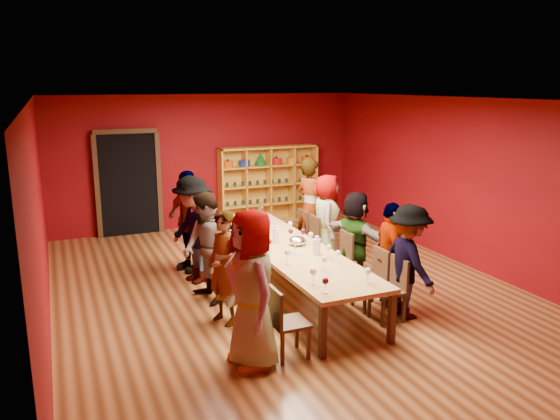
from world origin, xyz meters
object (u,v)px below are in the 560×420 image
Objects in this scene: chair_person_right_2 at (341,256)px; chair_person_right_4 at (298,231)px; chair_person_right_0 at (392,286)px; tasting_table at (287,249)px; wine_bottle at (260,213)px; chair_person_left_3 at (214,251)px; person_right_4 at (310,207)px; person_left_0 at (252,289)px; person_right_2 at (356,238)px; chair_person_right_3 at (309,238)px; chair_person_left_2 at (231,267)px; shelving_unit at (268,181)px; person_left_2 at (206,248)px; spittoon_bowl at (297,241)px; chair_person_left_4 at (204,241)px; person_left_3 at (193,230)px; chair_person_left_0 at (284,319)px; person_right_1 at (390,254)px; person_right_3 at (326,219)px; chair_person_right_1 at (374,275)px; chair_person_left_1 at (249,285)px; person_left_4 at (189,221)px; person_right_0 at (409,262)px; person_left_1 at (224,268)px.

chair_person_right_2 and chair_person_right_4 have the same top height.
chair_person_right_0 is at bearing -90.00° from chair_person_right_4.
wine_bottle is at bearing 82.47° from tasting_table.
chair_person_left_3 is 2.19m from person_right_4.
person_right_2 is (2.49, 1.88, -0.17)m from person_left_0.
person_left_0 is 3.79m from chair_person_right_3.
shelving_unit is at bearing 61.49° from chair_person_left_2.
person_left_2 is 6.01× the size of spittoon_bowl.
chair_person_left_4 is at bearing 157.36° from person_left_2.
chair_person_right_0 is (2.16, -2.54, -0.40)m from person_left_3.
chair_person_left_0 is at bearing -120.88° from chair_person_right_3.
chair_person_left_2 is (0.40, 2.04, -0.44)m from person_left_0.
person_right_1 is 1.07m from chair_person_right_2.
chair_person_left_2 is 1.00× the size of chair_person_right_0.
wine_bottle reaches higher than chair_person_left_0.
person_right_3 is at bearing 77.06° from person_left_3.
chair_person_left_2 is at bearing -123.03° from wine_bottle.
chair_person_right_1 is at bearing -95.14° from shelving_unit.
chair_person_left_1 is 1.73m from chair_person_left_3.
person_left_4 is (-0.26, 2.35, 0.40)m from chair_person_left_1.
chair_person_left_0 and chair_person_right_3 have the same top height.
person_right_3 is 5.84× the size of spittoon_bowl.
chair_person_left_1 is at bearing -18.31° from person_left_4.
chair_person_left_4 is 3.42m from person_right_1.
chair_person_right_4 is (0.91, 1.56, -0.20)m from tasting_table.
person_left_4 reaches higher than person_right_3.
chair_person_right_0 is 1.00× the size of chair_person_right_3.
chair_person_right_4 is at bearing 90.00° from chair_person_right_1.
person_left_2 is 2.72m from person_right_1.
tasting_table is 1.19m from chair_person_left_1.
person_left_0 is (-2.70, -6.29, -0.05)m from shelving_unit.
chair_person_left_0 is 3.01m from person_left_3.
tasting_table is at bearing 38.95° from chair_person_left_1.
chair_person_left_3 is 2.76m from chair_person_right_1.
chair_person_right_4 is 0.47× the size of person_right_4.
chair_person_left_1 is at bearing -146.41° from spittoon_bowl.
chair_person_left_1 is 1.00× the size of chair_person_right_3.
person_left_3 is at bearing -150.21° from wine_bottle.
person_left_0 is at bearing -122.17° from chair_person_right_4.
chair_person_left_2 is 1.00× the size of chair_person_left_3.
shelving_unit is 4.86m from chair_person_left_2.
person_left_4 is at bearing 38.71° from person_right_0.
person_right_2 is at bearing 51.20° from person_left_3.
wine_bottle reaches higher than chair_person_right_3.
person_left_1 is 1.02× the size of person_right_1.
chair_person_left_2 is (0.35, 0.81, -0.30)m from person_left_1.
person_left_3 is 1.72m from wine_bottle.
chair_person_right_4 is (0.00, 1.64, 0.00)m from chair_person_right_2.
spittoon_bowl is (1.42, 0.71, 0.02)m from person_left_1.
shelving_unit is 6.84m from person_left_0.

